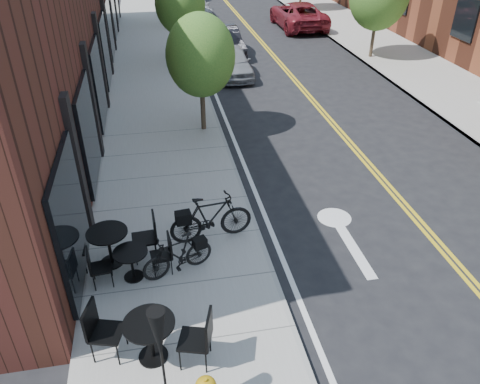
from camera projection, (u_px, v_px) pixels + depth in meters
ground at (295, 330)px, 8.70m from camera, size 120.00×120.00×0.00m
sidewalk_near at (162, 121)px, 16.66m from camera, size 4.00×70.00×0.12m
sidewalk_far at (466, 99)px, 18.56m from camera, size 4.00×70.00×0.12m
building_near at (27, 3)px, 17.45m from camera, size 5.00×28.00×7.00m
tree_near_a at (201, 56)px, 14.70m from camera, size 2.20×2.20×3.81m
tree_near_b at (180, 4)px, 21.29m from camera, size 2.30×2.30×3.98m
bicycle_left at (177, 255)px, 9.63m from camera, size 1.61×0.91×0.93m
bicycle_right at (211, 218)px, 10.55m from camera, size 1.96×0.76×1.15m
bistro_set_a at (150, 335)px, 7.76m from camera, size 2.06×1.08×1.09m
bistro_set_b at (131, 261)px, 9.50m from camera, size 1.66×0.79×0.88m
bistro_set_c at (109, 243)px, 9.84m from camera, size 2.01×0.91×1.08m
patio_umbrella at (160, 343)px, 6.38m from camera, size 0.35×0.35×2.15m
parked_car_a at (232, 62)px, 20.83m from camera, size 1.51×3.73×1.27m
parked_car_b at (225, 41)px, 23.69m from camera, size 1.63×4.13×1.34m
parked_car_c at (195, 6)px, 31.36m from camera, size 2.00×4.52×1.29m
parked_car_far at (298, 15)px, 28.52m from camera, size 2.55×5.54×1.54m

